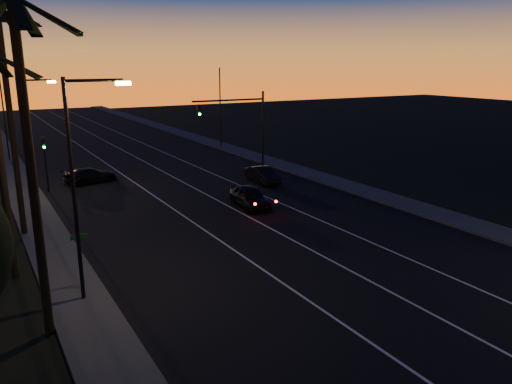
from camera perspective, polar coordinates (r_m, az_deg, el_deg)
road at (r=34.29m, az=-4.30°, el=-1.55°), size 20.00×170.00×0.01m
sidewalk_left at (r=31.32m, az=-23.11°, el=-4.15°), size 2.40×170.00×0.16m
sidewalk_right at (r=40.24m, az=10.19°, el=0.79°), size 2.40×170.00×0.16m
lane_stripe_left at (r=33.16m, az=-8.97°, el=-2.24°), size 0.12×160.00×0.01m
lane_stripe_mid at (r=34.50m, az=-3.55°, el=-1.42°), size 0.12×160.00×0.01m
lane_stripe_right at (r=36.14m, az=1.41°, el=-0.65°), size 0.12×160.00×0.01m
palm_near at (r=17.95m, az=-24.64°, el=5.49°), size 4.25×4.16×11.53m
palm_far at (r=29.84m, az=-26.47°, el=9.45°), size 4.25×4.16×12.53m
streetlight_left_near at (r=20.46m, az=-19.46°, el=1.95°), size 2.55×0.26×9.00m
streetlight_left_far at (r=38.14m, az=-24.69°, el=6.56°), size 2.55×0.26×8.50m
street_sign at (r=22.41m, az=-19.42°, el=-6.78°), size 0.70×0.06×2.60m
signal_mast at (r=45.35m, az=-1.80°, el=8.58°), size 7.10×0.41×7.00m
signal_post at (r=40.52m, az=-23.00°, el=4.02°), size 0.28×0.37×4.20m
far_pole_left at (r=55.04m, az=-26.85°, el=7.80°), size 0.14×0.14×9.00m
far_pole_right at (r=57.77m, az=-4.11°, el=9.55°), size 0.14×0.14×9.00m
lead_car at (r=33.64m, az=-0.70°, el=-0.54°), size 2.17×4.90×1.45m
right_car at (r=40.50m, az=0.77°, el=1.96°), size 1.54×4.02×1.31m
cross_car at (r=42.62m, az=-18.35°, el=1.80°), size 4.53×2.50×1.24m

